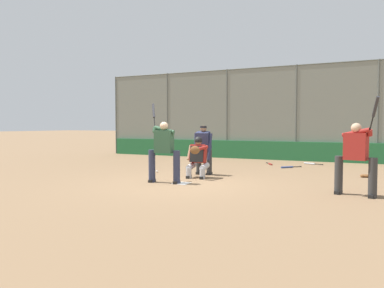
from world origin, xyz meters
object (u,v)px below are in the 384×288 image
object	(u,v)px
catcher_behind_plate	(197,157)
spare_bat_by_padding	(270,164)
batter_on_deck	(356,156)
batter_at_plate	(164,150)
spare_bat_near_backstop	(311,164)
spare_bat_third_base_side	(289,167)
fielding_glove_on_dirt	(365,176)
umpire_home	(204,148)
baseball_loose	(157,171)

from	to	relation	value
catcher_behind_plate	spare_bat_by_padding	size ratio (longest dim) A/B	1.73
batter_on_deck	spare_bat_by_padding	distance (m)	6.85
batter_at_plate	spare_bat_near_backstop	size ratio (longest dim) A/B	2.83
batter_on_deck	spare_bat_third_base_side	distance (m)	5.67
fielding_glove_on_dirt	batter_on_deck	bearing A→B (deg)	87.17
catcher_behind_plate	spare_bat_third_base_side	bearing A→B (deg)	-122.91
batter_at_plate	batter_on_deck	distance (m)	4.92
batter_at_plate	umpire_home	distance (m)	2.10
batter_on_deck	fielding_glove_on_dirt	xyz separation A→B (m)	(-0.17, -3.42, -0.86)
baseball_loose	umpire_home	bearing A→B (deg)	-174.94
spare_bat_third_base_side	spare_bat_by_padding	bearing A→B (deg)	-89.38
umpire_home	fielding_glove_on_dirt	size ratio (longest dim) A/B	5.70
batter_at_plate	catcher_behind_plate	bearing A→B (deg)	-112.34
fielding_glove_on_dirt	baseball_loose	world-z (taller)	fielding_glove_on_dirt
batter_on_deck	spare_bat_third_base_side	bearing A→B (deg)	131.36
umpire_home	spare_bat_by_padding	xyz separation A→B (m)	(-1.24, -3.99, -0.83)
spare_bat_third_base_side	batter_on_deck	bearing A→B (deg)	70.03
batter_at_plate	umpire_home	bearing A→B (deg)	-102.22
spare_bat_near_backstop	catcher_behind_plate	bearing A→B (deg)	84.17
spare_bat_by_padding	fielding_glove_on_dirt	world-z (taller)	fielding_glove_on_dirt
batter_on_deck	spare_bat_near_backstop	bearing A→B (deg)	120.86
umpire_home	spare_bat_third_base_side	bearing A→B (deg)	-123.20
batter_at_plate	fielding_glove_on_dirt	size ratio (longest dim) A/B	7.99
batter_at_plate	umpire_home	world-z (taller)	batter_at_plate
spare_bat_by_padding	fielding_glove_on_dirt	bearing A→B (deg)	26.89
spare_bat_by_padding	catcher_behind_plate	bearing A→B (deg)	-41.31
catcher_behind_plate	batter_on_deck	xyz separation A→B (m)	(-4.48, 1.14, 0.25)
batter_on_deck	spare_bat_third_base_side	xyz separation A→B (m)	(2.46, -5.03, -0.88)
umpire_home	batter_on_deck	distance (m)	4.99
batter_at_plate	catcher_behind_plate	xyz separation A→B (m)	(-0.44, -1.31, -0.28)
umpire_home	batter_on_deck	size ratio (longest dim) A/B	0.72
batter_at_plate	spare_bat_third_base_side	xyz separation A→B (m)	(-2.46, -5.20, -0.90)
spare_bat_near_backstop	umpire_home	bearing A→B (deg)	79.53
spare_bat_by_padding	baseball_loose	xyz separation A→B (m)	(2.92, 4.14, 0.00)
batter_at_plate	spare_bat_near_backstop	world-z (taller)	batter_at_plate
spare_bat_third_base_side	fielding_glove_on_dirt	xyz separation A→B (m)	(-2.63, 1.61, 0.02)
batter_on_deck	spare_bat_third_base_side	world-z (taller)	batter_on_deck
batter_at_plate	batter_on_deck	bearing A→B (deg)	178.18
umpire_home	batter_on_deck	xyz separation A→B (m)	(-4.61, 1.91, 0.05)
batter_on_deck	baseball_loose	xyz separation A→B (m)	(6.29, -1.76, -0.87)
catcher_behind_plate	spare_bat_near_backstop	distance (m)	6.18
spare_bat_by_padding	umpire_home	bearing A→B (deg)	-45.48
catcher_behind_plate	umpire_home	xyz separation A→B (m)	(0.13, -0.77, 0.20)
catcher_behind_plate	batter_on_deck	world-z (taller)	batter_on_deck
spare_bat_near_backstop	baseball_loose	world-z (taller)	baseball_loose
batter_at_plate	spare_bat_by_padding	xyz separation A→B (m)	(-1.55, -6.07, -0.90)
catcher_behind_plate	spare_bat_by_padding	xyz separation A→B (m)	(-1.11, -4.76, -0.63)
spare_bat_by_padding	batter_at_plate	bearing A→B (deg)	-42.51
batter_at_plate	catcher_behind_plate	distance (m)	1.41
spare_bat_by_padding	spare_bat_third_base_side	distance (m)	1.26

